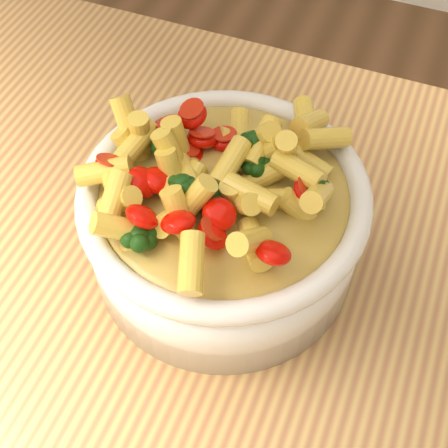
% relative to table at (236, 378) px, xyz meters
% --- Properties ---
extents(table, '(1.20, 0.80, 0.90)m').
position_rel_table_xyz_m(table, '(0.00, 0.00, 0.00)').
color(table, tan).
rests_on(table, ground).
extents(serving_bowl, '(0.25, 0.25, 0.11)m').
position_rel_table_xyz_m(serving_bowl, '(-0.04, 0.07, 0.16)').
color(serving_bowl, white).
rests_on(serving_bowl, table).
extents(pasta_salad, '(0.20, 0.20, 0.05)m').
position_rel_table_xyz_m(pasta_salad, '(-0.04, 0.07, 0.22)').
color(pasta_salad, '#F1DA4C').
rests_on(pasta_salad, serving_bowl).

